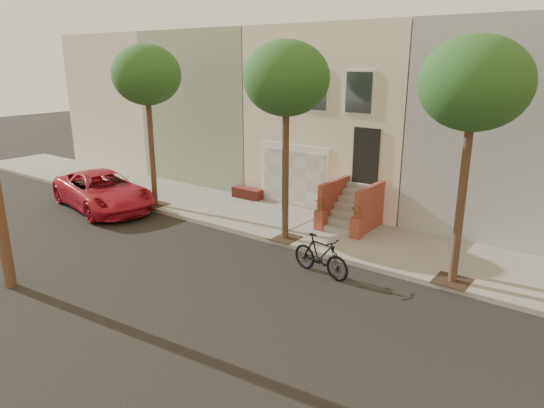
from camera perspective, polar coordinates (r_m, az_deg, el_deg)
The scene contains 9 objects.
ground at distance 14.26m, azimuth -11.06°, elevation -8.01°, with size 90.00×90.00×0.00m, color black.
sidewalk at distance 17.97m, azimuth 1.59°, elevation -2.24°, with size 40.00×3.70×0.15m, color gray.
house_row at distance 22.16m, azimuth 10.58°, elevation 10.52°, with size 33.10×11.70×7.00m.
tree_left at distance 19.74m, azimuth -14.45°, elevation 14.29°, with size 2.70×2.57×6.30m.
tree_mid at distance 15.27m, azimuth 1.66°, elevation 14.29°, with size 2.70×2.57×6.30m.
tree_right at distance 12.91m, azimuth 22.56°, elevation 12.68°, with size 2.70×2.57×6.30m.
utility_pole at distance 5.69m, azimuth 18.42°, elevation 9.10°, with size 23.60×1.22×10.00m.
pickup_truck at distance 20.95m, azimuth -19.17°, elevation 1.49°, with size 2.49×5.40×1.50m, color red.
motorcycle at distance 13.80m, azimuth 5.70°, elevation -6.00°, with size 0.54×1.93×1.16m, color black.
Camera 1 is at (9.80, -8.56, 5.83)m, focal length 32.24 mm.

